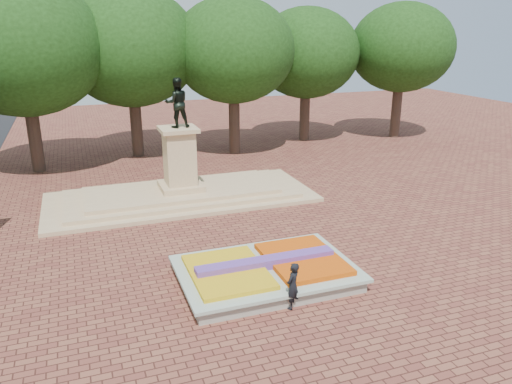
% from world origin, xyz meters
% --- Properties ---
extents(ground, '(90.00, 90.00, 0.00)m').
position_xyz_m(ground, '(0.00, 0.00, 0.00)').
color(ground, brown).
rests_on(ground, ground).
extents(flower_bed, '(6.30, 4.30, 0.91)m').
position_xyz_m(flower_bed, '(1.03, -2.00, 0.38)').
color(flower_bed, gray).
rests_on(flower_bed, ground).
extents(monument, '(14.00, 6.00, 6.40)m').
position_xyz_m(monument, '(0.00, 8.00, 0.88)').
color(monument, tan).
rests_on(monument, ground).
extents(tree_row_back, '(44.80, 8.80, 10.43)m').
position_xyz_m(tree_row_back, '(2.33, 18.00, 6.67)').
color(tree_row_back, '#37251E').
rests_on(tree_row_back, ground).
extents(pedestrian, '(0.70, 0.67, 1.62)m').
position_xyz_m(pedestrian, '(1.15, -4.00, 0.81)').
color(pedestrian, black).
rests_on(pedestrian, ground).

